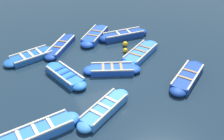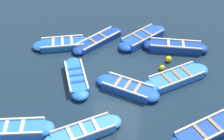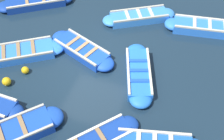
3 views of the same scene
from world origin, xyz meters
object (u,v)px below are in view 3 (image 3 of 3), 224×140
Objects in this scene: buoy_white_drifting at (25,70)px; boat_inner_gap at (19,53)px; boat_centre at (139,17)px; boat_far_corner at (82,50)px; boat_stern_in at (13,133)px; buoy_yellow_far at (7,81)px; boat_near_quay at (209,28)px; boat_end_of_row at (36,2)px; boat_outer_left at (139,74)px.

boat_inner_gap is at bearing -45.83° from buoy_white_drifting.
boat_far_corner is at bearing 61.32° from boat_centre.
boat_stern_in is 2.29m from buoy_yellow_far.
boat_near_quay is 3.05m from boat_centre.
buoy_yellow_far is (1.42, -1.79, -0.03)m from boat_stern_in.
boat_inner_gap is 3.69m from boat_stern_in.
boat_stern_in is 10.99× the size of buoy_white_drifting.
buoy_white_drifting is at bearing 114.20° from boat_end_of_row.
boat_centre is at bearing -73.37° from boat_outer_left.
boat_end_of_row is at bearing -33.06° from boat_far_corner.
boat_inner_gap is 8.00m from boat_near_quay.
boat_end_of_row is (1.07, -3.20, 0.01)m from boat_inner_gap.
boat_centre is 5.50m from buoy_white_drifting.
boat_end_of_row is at bearing -66.20° from boat_stern_in.
boat_centre is 0.99× the size of boat_outer_left.
boat_far_corner is 0.95× the size of boat_end_of_row.
boat_inner_gap is at bearing 7.03° from boat_outer_left.
boat_stern_in is 2.76m from buoy_white_drifting.
boat_outer_left is 11.44× the size of buoy_white_drifting.
boat_end_of_row is 1.09× the size of boat_stern_in.
boat_end_of_row is at bearing -73.02° from buoy_yellow_far.
boat_inner_gap is 4.82m from boat_outer_left.
boat_centre is at bearing -172.74° from boat_end_of_row.
boat_end_of_row is 1.05× the size of boat_outer_left.
boat_near_quay is at bearing -124.74° from boat_stern_in.
boat_outer_left reaches higher than boat_far_corner.
boat_stern_in reaches higher than buoy_white_drifting.
boat_near_quay is 4.08m from boat_outer_left.
boat_centre is 11.28× the size of buoy_white_drifting.
buoy_yellow_far is (-0.35, 1.45, -0.00)m from boat_inner_gap.
boat_far_corner reaches higher than buoy_white_drifting.
boat_end_of_row reaches higher than boat_outer_left.
boat_stern_in is (-1.77, 3.24, 0.03)m from boat_inner_gap.
boat_near_quay is at bearing -173.46° from boat_end_of_row.
boat_stern_in is at bearing 73.79° from boat_centre.
boat_outer_left is at bearing -128.24° from boat_stern_in.
boat_near_quay is at bearing -139.56° from buoy_yellow_far.
boat_inner_gap is 0.98m from buoy_white_drifting.
buoy_white_drifting is (4.10, 1.29, -0.03)m from boat_outer_left.
boat_far_corner is at bearing 34.05° from boat_near_quay.
buoy_yellow_far is (-1.42, 4.64, -0.02)m from boat_end_of_row.
boat_near_quay is 1.14× the size of boat_end_of_row.
boat_inner_gap is 1.12× the size of boat_stern_in.
boat_outer_left is (-4.78, -0.59, 0.01)m from boat_inner_gap.
boat_stern_in is at bearing 51.76° from boat_outer_left.
boat_centre is (3.04, 0.29, -0.02)m from boat_near_quay.
boat_stern_in is at bearing 113.80° from boat_end_of_row.
boat_far_corner is at bearing -156.07° from boat_inner_gap.
boat_near_quay is at bearing -145.95° from boat_far_corner.
boat_outer_left is at bearing 155.99° from boat_end_of_row.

